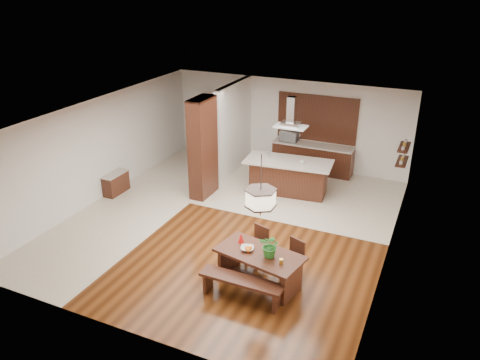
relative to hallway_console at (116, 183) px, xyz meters
The scene contains 25 objects.
room_shell 4.20m from the hallway_console, ahead, with size 9.00×9.04×2.92m.
tile_hallway 1.12m from the hallway_console, 10.68° to the right, with size 2.50×9.00×0.01m, color beige.
tile_kitchen 5.57m from the hallway_console, 24.44° to the left, with size 5.50×4.00×0.01m, color beige.
soffit_band 4.60m from the hallway_console, ahead, with size 8.00×9.00×0.02m, color #3E1B0F.
partition_pier 2.85m from the hallway_console, 22.54° to the left, with size 0.45×1.00×2.90m, color black.
partition_stub 4.09m from the hallway_console, 52.14° to the left, with size 0.18×2.40×2.90m, color silver.
hallway_console is the anchor object (origin of this frame).
hallway_doorway 4.41m from the hallway_console, 75.20° to the left, with size 1.10×0.20×2.10m, color black.
rear_counter 6.26m from the hallway_console, 39.75° to the left, with size 2.60×0.62×0.95m.
kitchen_window 6.58m from the hallway_console, 41.53° to the left, with size 2.60×0.08×1.50m, color brown.
shelf_lower 8.12m from the hallway_console, 17.35° to the left, with size 0.26×0.90×0.04m, color black.
shelf_upper 8.18m from the hallway_console, 17.35° to the left, with size 0.26×0.90×0.04m, color black.
dining_table 6.02m from the hallway_console, 23.14° to the right, with size 1.94×1.24×0.75m.
dining_bench 6.18m from the hallway_console, 29.03° to the right, with size 1.72×0.38×0.48m, color black, non-canonical shape.
dining_chair_left 5.48m from the hallway_console, 18.47° to the right, with size 0.40×0.40×0.91m, color black, non-canonical shape.
dining_chair_right 6.37m from the hallway_console, 17.49° to the right, with size 0.39×0.39×0.89m, color black, non-canonical shape.
pendant_lantern 6.31m from the hallway_console, 23.14° to the right, with size 0.64×0.64×1.31m, color beige, non-canonical shape.
foliage_plant 6.29m from the hallway_console, 22.57° to the right, with size 0.44×0.38×0.49m, color #277226.
fruit_bowl 5.78m from the hallway_console, 24.22° to the right, with size 0.27×0.27×0.07m, color beige.
napkin_cone 5.48m from the hallway_console, 23.16° to the right, with size 0.13×0.13×0.21m, color red.
gold_ornament 6.60m from the hallway_console, 22.84° to the right, with size 0.08×0.08×0.11m, color gold.
kitchen_island 5.09m from the hallway_console, 24.65° to the left, with size 2.59×1.32×1.03m.
range_hood 5.52m from the hallway_console, 24.69° to the left, with size 0.90×0.55×0.87m, color silver, non-canonical shape.
island_cup 5.49m from the hallway_console, 21.94° to the left, with size 0.12×0.12×0.10m, color white.
microwave 5.70m from the hallway_console, 45.04° to the left, with size 0.59×0.40×0.33m, color silver.
Camera 1 is at (4.70, -9.75, 5.97)m, focal length 35.00 mm.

